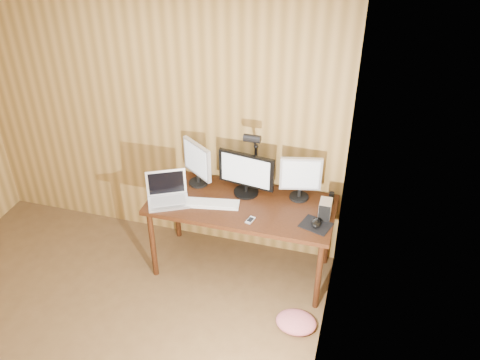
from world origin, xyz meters
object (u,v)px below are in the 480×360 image
at_px(monitor_right, 301,177).
at_px(phone, 250,220).
at_px(monitor_left, 197,163).
at_px(laptop, 167,194).
at_px(desk_lamp, 254,152).
at_px(speaker, 331,198).
at_px(keyboard, 213,204).
at_px(mouse, 316,223).
at_px(desk, 244,210).
at_px(monitor_center, 246,174).
at_px(hard_drive, 325,209).

distance_m(monitor_right, phone, 0.58).
bearing_deg(monitor_left, laptop, -83.76).
distance_m(monitor_right, desk_lamp, 0.45).
distance_m(monitor_right, speaker, 0.32).
height_order(keyboard, mouse, mouse).
bearing_deg(laptop, desk, -10.32).
distance_m(mouse, desk_lamp, 0.80).
xyz_separation_m(monitor_center, speaker, (0.74, 0.04, -0.15)).
bearing_deg(mouse, speaker, 100.78).
bearing_deg(monitor_right, hard_drive, -52.24).
height_order(keyboard, hard_drive, hard_drive).
bearing_deg(desk_lamp, hard_drive, -4.04).
bearing_deg(monitor_left, desk, 21.34).
xyz_separation_m(speaker, desk_lamp, (-0.69, 0.03, 0.33)).
bearing_deg(speaker, hard_drive, -97.74).
height_order(monitor_center, desk_lamp, desk_lamp).
bearing_deg(speaker, keyboard, -163.44).
distance_m(laptop, hard_drive, 1.35).
xyz_separation_m(phone, speaker, (0.60, 0.42, 0.05)).
bearing_deg(hard_drive, monitor_right, 140.20).
height_order(hard_drive, desk_lamp, desk_lamp).
height_order(monitor_center, laptop, monitor_center).
xyz_separation_m(mouse, desk_lamp, (-0.62, 0.36, 0.36)).
bearing_deg(laptop, mouse, -27.74).
height_order(laptop, speaker, laptop).
xyz_separation_m(keyboard, speaker, (0.97, 0.29, 0.05)).
relative_size(keyboard, hard_drive, 3.03).
height_order(desk, phone, phone).
bearing_deg(hard_drive, monitor_left, 170.95).
height_order(laptop, keyboard, laptop).
height_order(keyboard, desk_lamp, desk_lamp).
bearing_deg(monitor_center, keyboard, -124.78).
relative_size(monitor_left, monitor_right, 1.03).
relative_size(hard_drive, speaker, 1.37).
bearing_deg(keyboard, desk, 24.46).
distance_m(laptop, keyboard, 0.40).
relative_size(monitor_right, hard_drive, 2.60).
distance_m(mouse, speaker, 0.34).
distance_m(monitor_left, laptop, 0.39).
bearing_deg(desk, speaker, 9.92).
height_order(monitor_left, hard_drive, monitor_left).
bearing_deg(mouse, laptop, -156.54).
height_order(monitor_left, speaker, monitor_left).
xyz_separation_m(monitor_center, laptop, (-0.63, -0.28, -0.14)).
xyz_separation_m(mouse, phone, (-0.53, -0.09, -0.02)).
bearing_deg(keyboard, mouse, -12.74).
bearing_deg(laptop, speaker, -14.06).
xyz_separation_m(laptop, phone, (0.77, -0.10, -0.05)).
height_order(monitor_left, monitor_right, monitor_left).
distance_m(monitor_center, mouse, 0.75).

